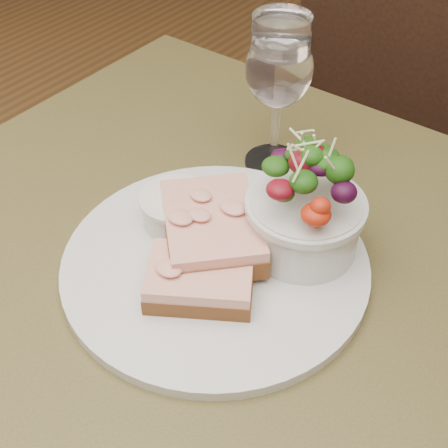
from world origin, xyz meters
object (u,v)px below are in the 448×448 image
Objects in this scene: ramekin at (176,208)px; sandwich_back at (212,227)px; sandwich_front at (200,279)px; cafe_table at (208,350)px; wine_glass at (279,73)px; chair_far at (408,214)px; salad_bowl at (306,202)px; dinner_plate at (215,263)px.

sandwich_back is at bearing -6.27° from ramekin.
cafe_table is at bearing 73.14° from sandwich_front.
wine_glass is at bearing 146.19° from sandwich_back.
sandwich_back is 0.05m from ramekin.
chair_far reaches higher than ramekin.
wine_glass reaches higher than ramekin.
dinner_plate is at bearing -130.89° from salad_bowl.
salad_bowl is at bearing 97.05° from chair_far.
sandwich_back is at bearing 120.55° from cafe_table.
sandwich_back is (-0.03, 0.04, 0.14)m from cafe_table.
dinner_plate is at bearing 0.50° from sandwich_back.
cafe_table is at bearing -32.09° from ramekin.
chair_far is 0.91m from sandwich_front.
chair_far is at bearing 61.11° from sandwich_front.
salad_bowl is 0.73× the size of wine_glass.
sandwich_front is at bearing 92.61° from chair_far.
chair_far is 5.74× the size of sandwich_back.
cafe_table is 0.15m from sandwich_back.
wine_glass reaches higher than cafe_table.
cafe_table is 0.16m from ramekin.
salad_bowl is at bearing 35.41° from sandwich_front.
cafe_table is at bearing -15.39° from sandwich_back.
sandwich_front is 0.98× the size of salad_bowl.
sandwich_front is at bearing -18.62° from sandwich_back.
cafe_table is at bearing -70.44° from dinner_plate.
salad_bowl is (0.08, -0.66, 0.53)m from chair_far.
chair_far is 0.86m from dinner_plate.
sandwich_back reaches higher than ramekin.
chair_far is at bearing 91.89° from dinner_plate.
sandwich_back is (-0.03, 0.05, 0.01)m from sandwich_front.
sandwich_front is 0.13m from salad_bowl.
sandwich_back is at bearing 90.55° from chair_far.
dinner_plate is at bearing -16.68° from ramekin.
sandwich_front is at bearing -112.92° from salad_bowl.
dinner_plate is at bearing -74.36° from wine_glass.
wine_glass is (0.02, 0.16, 0.09)m from ramekin.
ramekin is at bearing 86.37° from chair_far.
chair_far is (-0.03, 0.76, -0.36)m from cafe_table.
wine_glass reaches higher than salad_bowl.
sandwich_back is 1.23× the size of salad_bowl.
cafe_table is 6.43× the size of sandwich_front.
cafe_table is 0.89× the size of chair_far.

